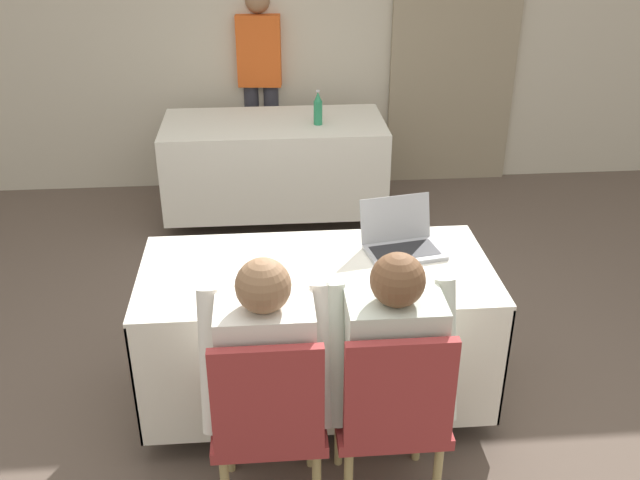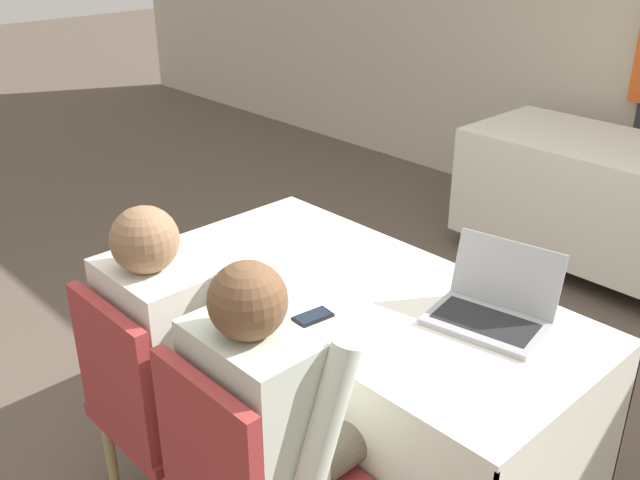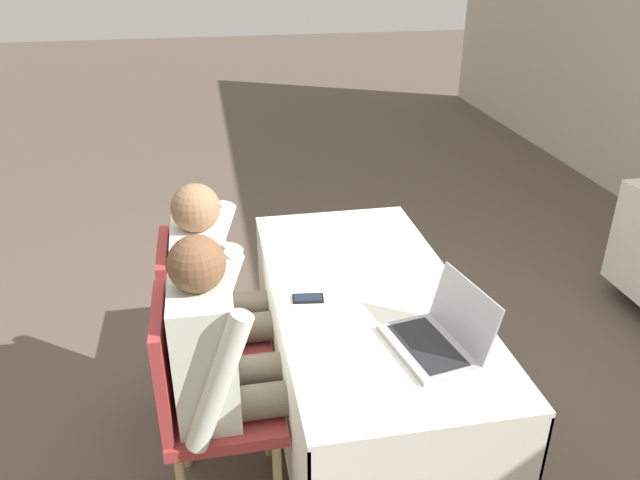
{
  "view_description": "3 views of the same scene",
  "coord_description": "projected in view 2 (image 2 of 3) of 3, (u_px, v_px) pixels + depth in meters",
  "views": [
    {
      "loc": [
        -0.22,
        -2.81,
        2.36
      ],
      "look_at": [
        0.0,
        -0.2,
        1.01
      ],
      "focal_mm": 40.0,
      "sensor_mm": 36.0,
      "label": 1
    },
    {
      "loc": [
        1.45,
        -1.57,
        1.95
      ],
      "look_at": [
        0.0,
        -0.2,
        1.01
      ],
      "focal_mm": 40.0,
      "sensor_mm": 36.0,
      "label": 2
    },
    {
      "loc": [
        2.12,
        -0.59,
        2.08
      ],
      "look_at": [
        0.0,
        -0.2,
        1.01
      ],
      "focal_mm": 35.0,
      "sensor_mm": 36.0,
      "label": 3
    }
  ],
  "objects": [
    {
      "name": "chair_near_left",
      "position": [
        156.0,
        403.0,
        2.26
      ],
      "size": [
        0.44,
        0.44,
        0.92
      ],
      "rotation": [
        0.0,
        0.0,
        3.14
      ],
      "color": "tan",
      "rests_on": "ground_plane"
    },
    {
      "name": "ground_plane",
      "position": [
        357.0,
        460.0,
        2.75
      ],
      "size": [
        24.0,
        24.0,
        0.0
      ],
      "primitive_type": "plane",
      "color": "brown"
    },
    {
      "name": "laptop",
      "position": [
        492.0,
        308.0,
        2.23
      ],
      "size": [
        0.4,
        0.34,
        0.23
      ],
      "rotation": [
        0.0,
        0.0,
        0.19
      ],
      "color": "#99999E",
      "rests_on": "conference_table_near"
    },
    {
      "name": "paper_beside_laptop",
      "position": [
        294.0,
        248.0,
        2.72
      ],
      "size": [
        0.31,
        0.36,
        0.0
      ],
      "rotation": [
        0.0,
        0.0,
        0.43
      ],
      "color": "white",
      "rests_on": "conference_table_near"
    },
    {
      "name": "cell_phone",
      "position": [
        313.0,
        317.0,
        2.26
      ],
      "size": [
        0.08,
        0.13,
        0.01
      ],
      "rotation": [
        0.0,
        0.0,
        -0.12
      ],
      "color": "black",
      "rests_on": "conference_table_near"
    },
    {
      "name": "person_checkered_shirt",
      "position": [
        180.0,
        348.0,
        2.26
      ],
      "size": [
        0.5,
        0.52,
        1.18
      ],
      "rotation": [
        0.0,
        0.0,
        3.14
      ],
      "color": "#665B4C",
      "rests_on": "ground_plane"
    },
    {
      "name": "conference_table_far",
      "position": [
        613.0,
        178.0,
        3.96
      ],
      "size": [
        1.61,
        0.77,
        0.76
      ],
      "color": "white",
      "rests_on": "ground_plane"
    },
    {
      "name": "conference_table_near",
      "position": [
        361.0,
        335.0,
        2.51
      ],
      "size": [
        1.61,
        0.77,
        0.76
      ],
      "color": "white",
      "rests_on": "ground_plane"
    },
    {
      "name": "person_white_shirt",
      "position": [
        277.0,
        420.0,
        1.95
      ],
      "size": [
        0.5,
        0.52,
        1.18
      ],
      "rotation": [
        0.0,
        0.0,
        3.14
      ],
      "color": "#665B4C",
      "rests_on": "ground_plane"
    }
  ]
}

